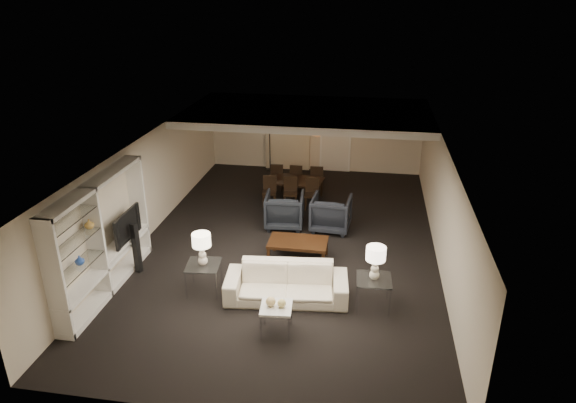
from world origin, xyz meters
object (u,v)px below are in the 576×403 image
(table_lamp_right, at_px, (375,263))
(side_table_left, at_px, (204,278))
(chair_nm, at_px, (290,193))
(chair_fl, at_px, (278,176))
(sofa, at_px, (286,283))
(vase_blue, at_px, (80,260))
(chair_fr, at_px, (317,178))
(dining_table, at_px, (294,189))
(armchair_right, at_px, (331,213))
(pendant_light, at_px, (318,130))
(side_table_right, at_px, (373,293))
(television, at_px, (123,226))
(coffee_table, at_px, (298,250))
(armchair_left, at_px, (284,210))
(chair_nr, at_px, (312,194))
(vase_amber, at_px, (89,224))
(marble_table, at_px, (276,319))
(floor_lamp, at_px, (270,144))
(table_lamp_left, at_px, (202,249))
(chair_fm, at_px, (297,177))
(floor_speaker, at_px, (136,248))
(chair_nl, at_px, (269,192))

(table_lamp_right, bearing_deg, side_table_left, 180.00)
(chair_nm, relative_size, chair_fl, 1.00)
(side_table_left, bearing_deg, sofa, 0.00)
(vase_blue, distance_m, chair_fr, 7.85)
(dining_table, bearing_deg, armchair_right, -49.42)
(pendant_light, xyz_separation_m, side_table_right, (1.75, -5.86, -1.61))
(television, xyz_separation_m, vase_blue, (-0.03, -1.65, 0.08))
(coffee_table, distance_m, armchair_left, 1.82)
(side_table_right, bearing_deg, chair_fl, 116.79)
(chair_nr, bearing_deg, coffee_table, -91.75)
(armchair_right, relative_size, vase_amber, 5.25)
(marble_table, bearing_deg, television, 155.51)
(side_table_right, height_order, floor_lamp, floor_lamp)
(coffee_table, bearing_deg, vase_amber, -148.94)
(chair_nr, bearing_deg, armchair_right, -64.99)
(chair_fr, xyz_separation_m, floor_lamp, (-1.78, 1.73, 0.47))
(table_lamp_left, xyz_separation_m, marble_table, (1.70, -1.10, -0.68))
(side_table_left, height_order, table_lamp_right, table_lamp_right)
(chair_fm, bearing_deg, chair_nm, 92.44)
(chair_fm, xyz_separation_m, floor_lamp, (-1.18, 1.73, 0.47))
(marble_table, relative_size, television, 0.50)
(marble_table, distance_m, chair_fl, 7.04)
(chair_fr, bearing_deg, chair_nm, 61.61)
(chair_nr, height_order, chair_fr, same)
(table_lamp_right, distance_m, chair_fl, 6.55)
(vase_blue, distance_m, chair_fl, 7.38)
(chair_fr, bearing_deg, side_table_left, 70.54)
(armchair_left, relative_size, floor_lamp, 0.55)
(marble_table, xyz_separation_m, vase_blue, (-3.66, 0.00, 0.87))
(floor_speaker, bearing_deg, armchair_left, 61.72)
(side_table_right, height_order, dining_table, side_table_right)
(side_table_left, height_order, table_lamp_left, table_lamp_left)
(pendant_light, distance_m, chair_nr, 2.00)
(chair_fm, bearing_deg, side_table_right, 114.34)
(marble_table, distance_m, floor_lamp, 8.87)
(table_lamp_right, bearing_deg, pendant_light, 106.67)
(coffee_table, bearing_deg, sofa, -90.00)
(marble_table, height_order, chair_nl, chair_nl)
(television, xyz_separation_m, chair_fm, (2.99, 5.28, -0.64))
(vase_amber, xyz_separation_m, chair_fr, (3.62, 6.44, -1.22))
(sofa, distance_m, chair_nl, 4.70)
(chair_fr, bearing_deg, side_table_right, 103.04)
(table_lamp_left, height_order, vase_amber, vase_amber)
(chair_nm, xyz_separation_m, chair_fm, (0.00, 1.30, 0.00))
(television, relative_size, floor_lamp, 0.62)
(sofa, relative_size, floor_speaker, 2.09)
(table_lamp_right, relative_size, floor_speaker, 0.59)
(armchair_left, bearing_deg, chair_nl, -67.19)
(table_lamp_left, relative_size, table_lamp_right, 1.00)
(marble_table, distance_m, vase_blue, 3.77)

